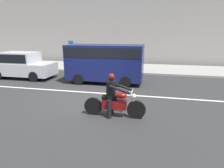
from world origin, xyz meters
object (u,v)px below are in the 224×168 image
at_px(parked_van_navy, 105,61).
at_px(parked_sedan_silver, 22,65).
at_px(motorcycle_with_rider_black_leather, 114,99).
at_px(street_sign_post, 71,50).
at_px(pedestrian_bystander, 103,56).

relative_size(parked_van_navy, parked_sedan_silver, 1.07).
xyz_separation_m(motorcycle_with_rider_black_leather, parked_sedan_silver, (-7.31, 4.78, 0.23)).
height_order(street_sign_post, pedestrian_bystander, street_sign_post).
bearing_deg(street_sign_post, parked_van_navy, -46.60).
relative_size(motorcycle_with_rider_black_leather, pedestrian_bystander, 1.32).
distance_m(parked_van_navy, pedestrian_bystander, 4.31).
bearing_deg(parked_sedan_silver, pedestrian_bystander, 42.31).
relative_size(parked_sedan_silver, street_sign_post, 1.90).
bearing_deg(parked_van_navy, street_sign_post, 133.40).
relative_size(street_sign_post, pedestrian_bystander, 1.30).
distance_m(motorcycle_with_rider_black_leather, parked_sedan_silver, 8.74).
xyz_separation_m(parked_van_navy, street_sign_post, (-4.12, 4.36, 0.18)).
relative_size(parked_sedan_silver, pedestrian_bystander, 2.47).
height_order(parked_van_navy, parked_sedan_silver, parked_van_navy).
relative_size(motorcycle_with_rider_black_leather, street_sign_post, 1.01).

